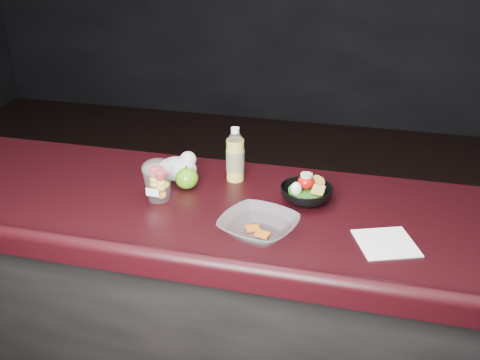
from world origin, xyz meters
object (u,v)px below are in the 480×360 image
Objects in this scene: lemonade_bottle at (235,158)px; snack_bowl at (306,193)px; takeout_bowl at (259,227)px; green_apple at (187,178)px; fruit_cup at (158,179)px.

snack_bowl is at bearing -20.95° from lemonade_bottle.
snack_bowl is 0.26m from takeout_bowl.
fruit_cup is at bearing -121.81° from green_apple.
lemonade_bottle is at bearing 159.05° from snack_bowl.
takeout_bowl is (0.31, -0.24, -0.01)m from green_apple.
fruit_cup reaches higher than green_apple.
lemonade_bottle is 1.38× the size of fruit_cup.
lemonade_bottle reaches higher than green_apple.
snack_bowl is at bearing 66.35° from takeout_bowl.
green_apple is 0.30× the size of takeout_bowl.
fruit_cup is at bearing -135.15° from lemonade_bottle.
lemonade_bottle reaches higher than snack_bowl.
green_apple is 0.44× the size of snack_bowl.
lemonade_bottle is 2.37× the size of green_apple.
fruit_cup reaches higher than takeout_bowl.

